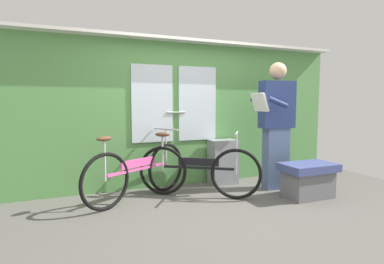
% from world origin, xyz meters
% --- Properties ---
extents(ground_plane, '(6.08, 3.86, 0.04)m').
position_xyz_m(ground_plane, '(0.00, 0.00, -0.02)').
color(ground_plane, '#56544F').
extents(train_door_wall, '(5.08, 0.28, 2.15)m').
position_xyz_m(train_door_wall, '(-0.01, 1.12, 1.12)').
color(train_door_wall, '#56934C').
rests_on(train_door_wall, ground_plane).
extents(bicycle_near_door, '(1.38, 0.95, 0.87)m').
position_xyz_m(bicycle_near_door, '(-0.12, 0.43, 0.35)').
color(bicycle_near_door, black).
rests_on(bicycle_near_door, ground_plane).
extents(bicycle_leaning_behind, '(1.49, 0.88, 0.88)m').
position_xyz_m(bicycle_leaning_behind, '(-0.87, 0.60, 0.36)').
color(bicycle_leaning_behind, black).
rests_on(bicycle_leaning_behind, ground_plane).
extents(passenger_reading_newspaper, '(0.60, 0.54, 1.80)m').
position_xyz_m(passenger_reading_newspaper, '(1.07, 0.38, 0.95)').
color(passenger_reading_newspaper, slate).
rests_on(passenger_reading_newspaper, ground_plane).
extents(trash_bin_by_wall, '(0.41, 0.28, 0.67)m').
position_xyz_m(trash_bin_by_wall, '(0.50, 0.91, 0.34)').
color(trash_bin_by_wall, gray).
rests_on(trash_bin_by_wall, ground_plane).
extents(bench_seat_corner, '(0.70, 0.44, 0.45)m').
position_xyz_m(bench_seat_corner, '(1.20, -0.14, 0.24)').
color(bench_seat_corner, '#3D477F').
rests_on(bench_seat_corner, ground_plane).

